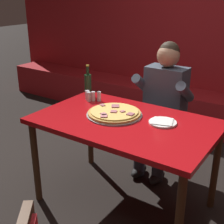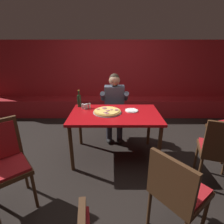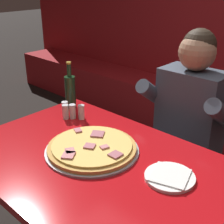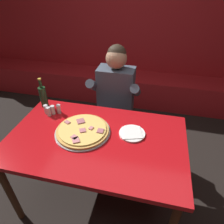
# 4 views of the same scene
# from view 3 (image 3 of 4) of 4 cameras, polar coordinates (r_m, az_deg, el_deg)

# --- Properties ---
(main_dining_table) EXTENTS (1.40, 0.86, 0.77)m
(main_dining_table) POSITION_cam_3_polar(r_m,az_deg,el_deg) (1.45, -1.29, -12.17)
(main_dining_table) COLOR #422816
(main_dining_table) RESTS_ON ground_plane
(pizza) EXTENTS (0.45, 0.45, 0.05)m
(pizza) POSITION_cam_3_polar(r_m,az_deg,el_deg) (1.49, -3.70, -6.55)
(pizza) COLOR #9E9EA3
(pizza) RESTS_ON main_dining_table
(plate_white_paper) EXTENTS (0.21, 0.21, 0.02)m
(plate_white_paper) POSITION_cam_3_polar(r_m,az_deg,el_deg) (1.34, 10.52, -11.55)
(plate_white_paper) COLOR white
(plate_white_paper) RESTS_ON main_dining_table
(beer_bottle) EXTENTS (0.07, 0.07, 0.29)m
(beer_bottle) POSITION_cam_3_polar(r_m,az_deg,el_deg) (1.96, -7.65, 3.92)
(beer_bottle) COLOR #19381E
(beer_bottle) RESTS_ON main_dining_table
(shaker_parmesan) EXTENTS (0.04, 0.04, 0.09)m
(shaker_parmesan) POSITION_cam_3_polar(r_m,az_deg,el_deg) (1.82, -7.21, -0.02)
(shaker_parmesan) COLOR silver
(shaker_parmesan) RESTS_ON main_dining_table
(shaker_black_pepper) EXTENTS (0.04, 0.04, 0.09)m
(shaker_black_pepper) POSITION_cam_3_polar(r_m,az_deg,el_deg) (1.81, -5.62, -0.14)
(shaker_black_pepper) COLOR silver
(shaker_black_pepper) RESTS_ON main_dining_table
(shaker_oregano) EXTENTS (0.04, 0.04, 0.09)m
(shaker_oregano) POSITION_cam_3_polar(r_m,az_deg,el_deg) (1.87, -8.58, 0.51)
(shaker_oregano) COLOR silver
(shaker_oregano) RESTS_ON main_dining_table
(shaker_red_pepper_flakes) EXTENTS (0.04, 0.04, 0.09)m
(shaker_red_pepper_flakes) POSITION_cam_3_polar(r_m,az_deg,el_deg) (1.82, -8.48, -0.08)
(shaker_red_pepper_flakes) COLOR silver
(shaker_red_pepper_flakes) RESTS_ON main_dining_table
(diner_seated_blue_shirt) EXTENTS (0.53, 0.53, 1.27)m
(diner_seated_blue_shirt) POSITION_cam_3_polar(r_m,az_deg,el_deg) (1.91, 12.67, -2.79)
(diner_seated_blue_shirt) COLOR black
(diner_seated_blue_shirt) RESTS_ON ground_plane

